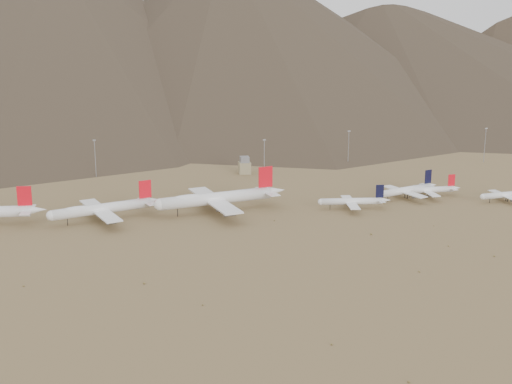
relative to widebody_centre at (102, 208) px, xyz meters
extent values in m
plane|color=olive|center=(63.18, -21.81, -6.65)|extent=(3000.00, 3000.00, 0.00)
cone|color=white|center=(-34.15, 0.42, 0.81)|extent=(10.66, 5.94, 5.36)
cube|color=white|center=(-38.75, 0.68, 0.96)|extent=(6.32, 20.34, 0.36)
cube|color=red|center=(-39.90, 0.74, 8.63)|extent=(7.51, 0.96, 10.57)
cylinder|color=white|center=(-0.26, -0.09, -0.07)|extent=(52.84, 23.23, 5.59)
sphere|color=white|center=(-25.75, -9.07, -0.07)|extent=(5.47, 5.47, 5.47)
cone|color=white|center=(28.29, 9.97, 0.35)|extent=(10.85, 7.97, 5.03)
cube|color=white|center=(-1.28, -0.45, -0.91)|extent=(24.62, 49.61, 0.70)
cube|color=white|center=(24.21, 8.53, 0.49)|extent=(10.84, 19.38, 0.34)
cube|color=red|center=(23.19, 8.17, 7.68)|extent=(6.79, 2.81, 9.91)
cylinder|color=black|center=(-18.10, -6.38, -4.76)|extent=(0.36, 0.36, 3.78)
cylinder|color=black|center=(0.30, 1.58, -4.76)|extent=(0.45, 0.45, 3.78)
cylinder|color=black|center=(1.22, -1.05, -4.76)|extent=(0.45, 0.45, 3.78)
ellipsoid|color=white|center=(-13.52, -4.76, 1.47)|extent=(17.71, 9.70, 3.35)
cylinder|color=slate|center=(-4.57, 8.90, -2.29)|extent=(5.93, 4.17, 2.51)
cylinder|color=slate|center=(2.01, -9.80, -2.29)|extent=(5.93, 4.17, 2.51)
cylinder|color=slate|center=(-7.54, 17.31, -2.29)|extent=(5.93, 4.17, 2.51)
cylinder|color=slate|center=(4.98, -18.21, -2.29)|extent=(5.93, 4.17, 2.51)
cylinder|color=white|center=(62.48, 5.67, 1.33)|extent=(65.27, 22.24, 6.77)
sphere|color=white|center=(30.65, -2.17, 1.33)|extent=(6.64, 6.64, 6.64)
cone|color=white|center=(98.12, 14.44, 1.84)|extent=(12.91, 8.74, 6.10)
cube|color=white|center=(61.20, 5.35, 0.31)|extent=(24.54, 60.86, 0.85)
cube|color=white|center=(93.03, 13.18, 2.01)|extent=(11.19, 23.58, 0.41)
cube|color=red|center=(91.76, 12.87, 10.72)|extent=(8.42, 2.63, 12.02)
cylinder|color=black|center=(40.20, 0.18, -4.35)|extent=(0.44, 0.44, 4.59)
cylinder|color=black|center=(63.34, 7.62, -4.35)|extent=(0.55, 0.55, 4.59)
cylinder|color=black|center=(64.15, 4.33, -4.35)|extent=(0.55, 0.55, 4.59)
ellipsoid|color=white|center=(45.93, 1.59, 3.19)|extent=(21.58, 9.95, 4.06)
cylinder|color=slate|center=(58.33, 17.02, -1.36)|extent=(7.09, 4.53, 3.05)
cylinder|color=slate|center=(64.07, -6.32, -1.36)|extent=(7.09, 4.53, 3.05)
cylinder|color=slate|center=(55.75, 27.53, -1.36)|extent=(7.09, 4.53, 3.05)
cylinder|color=slate|center=(66.66, -16.82, -1.36)|extent=(7.09, 4.53, 3.05)
cylinder|color=white|center=(138.99, -1.44, -2.14)|extent=(35.25, 7.34, 3.80)
sphere|color=white|center=(121.56, 0.33, -2.14)|extent=(3.73, 3.73, 3.73)
cone|color=white|center=(158.52, -3.44, -1.86)|extent=(6.62, 4.05, 3.42)
cube|color=white|center=(138.30, -1.37, -2.71)|extent=(8.63, 30.45, 0.48)
cube|color=white|center=(155.73, -3.15, -1.76)|extent=(4.30, 11.68, 0.23)
cube|color=black|center=(155.03, -3.08, 3.52)|extent=(4.57, 0.80, 7.51)
cylinder|color=black|center=(126.79, -0.20, -5.35)|extent=(0.40, 0.40, 2.60)
cylinder|color=black|center=(139.79, -0.57, -5.35)|extent=(0.50, 0.50, 2.60)
cylinder|color=black|center=(139.59, -2.46, -5.35)|extent=(0.50, 0.50, 2.60)
cylinder|color=slate|center=(139.15, 6.99, -3.65)|extent=(3.66, 2.06, 1.71)
cylinder|color=slate|center=(137.44, -9.74, -3.65)|extent=(3.66, 2.06, 1.71)
cylinder|color=white|center=(177.95, 15.35, -1.62)|extent=(38.06, 17.90, 4.25)
sphere|color=white|center=(159.68, 8.39, -1.62)|extent=(4.16, 4.16, 4.16)
cone|color=white|center=(198.42, 23.15, -1.30)|extent=(7.94, 6.08, 3.82)
cube|color=white|center=(177.22, 15.07, -2.26)|extent=(17.78, 33.55, 0.53)
cube|color=white|center=(195.50, 22.04, -1.19)|extent=(7.83, 13.16, 0.25)
cube|color=black|center=(194.76, 21.76, 4.69)|extent=(4.89, 2.17, 8.38)
cylinder|color=black|center=(165.16, 10.48, -5.19)|extent=(0.45, 0.45, 2.91)
cylinder|color=black|center=(178.31, 16.62, -5.19)|extent=(0.56, 0.56, 2.91)
cylinder|color=black|center=(179.06, 14.64, -5.19)|extent=(0.56, 0.56, 2.91)
cylinder|color=slate|center=(173.88, 23.84, -3.31)|extent=(4.33, 3.18, 1.91)
cylinder|color=slate|center=(180.57, 6.30, -3.31)|extent=(4.33, 3.18, 1.91)
cylinder|color=white|center=(192.65, 16.70, -2.37)|extent=(33.37, 4.41, 3.61)
sphere|color=white|center=(176.01, 16.30, -2.37)|extent=(3.54, 3.54, 3.54)
cone|color=white|center=(211.29, 17.15, -2.10)|extent=(6.07, 3.40, 3.25)
cube|color=white|center=(191.99, 16.69, -2.91)|extent=(6.01, 28.66, 0.45)
cube|color=white|center=(208.63, 17.09, -2.00)|extent=(3.26, 10.91, 0.22)
cube|color=red|center=(207.96, 17.07, 3.01)|extent=(4.34, 0.43, 7.13)
cylinder|color=black|center=(181.00, 16.42, -5.41)|extent=(0.38, 0.38, 2.47)
cylinder|color=black|center=(193.30, 17.62, -5.41)|extent=(0.48, 0.48, 2.47)
cylinder|color=black|center=(193.34, 15.81, -5.41)|extent=(0.48, 0.48, 2.47)
cylinder|color=slate|center=(191.79, 24.67, -3.80)|extent=(3.37, 1.71, 1.63)
cylinder|color=slate|center=(192.18, 8.70, -3.80)|extent=(3.37, 1.71, 1.63)
cylinder|color=white|center=(234.30, -1.57, -2.51)|extent=(32.34, 7.54, 3.49)
sphere|color=white|center=(218.35, -3.61, -2.51)|extent=(3.42, 3.42, 3.42)
cube|color=white|center=(233.66, -1.65, -3.04)|extent=(8.60, 27.99, 0.44)
cylinder|color=black|center=(223.13, -3.00, -5.45)|extent=(0.37, 0.37, 2.39)
cylinder|color=black|center=(234.83, -0.62, -5.45)|extent=(0.46, 0.46, 2.39)
cylinder|color=black|center=(235.05, -2.35, -5.45)|extent=(0.46, 0.46, 2.39)
cylinder|color=slate|center=(232.68, 6.00, -3.90)|extent=(3.39, 1.97, 1.57)
cube|color=gray|center=(93.18, 98.19, -2.65)|extent=(8.00, 8.00, 8.00)
cube|color=slate|center=(93.18, 98.19, 3.35)|extent=(6.00, 6.00, 4.00)
cylinder|color=gray|center=(-7.86, 105.61, 5.85)|extent=(0.50, 0.50, 25.00)
cube|color=gray|center=(-7.86, 105.61, 18.65)|extent=(2.00, 0.60, 0.80)
cylinder|color=gray|center=(104.96, 87.06, 5.85)|extent=(0.50, 0.50, 25.00)
cube|color=gray|center=(104.96, 87.06, 18.65)|extent=(2.00, 0.60, 0.80)
cylinder|color=gray|center=(171.62, 111.21, 5.85)|extent=(0.50, 0.50, 25.00)
cube|color=gray|center=(171.62, 111.21, 18.65)|extent=(2.00, 0.60, 0.80)
cylinder|color=gray|center=(275.01, 105.36, 5.85)|extent=(0.50, 0.50, 25.00)
cube|color=gray|center=(275.01, 105.36, 18.65)|extent=(2.00, 0.60, 0.80)
ellipsoid|color=olive|center=(179.58, -90.80, -6.31)|extent=(0.89, 0.89, 0.68)
ellipsoid|color=olive|center=(165.05, -73.49, -6.38)|extent=(0.70, 0.70, 0.52)
ellipsoid|color=olive|center=(19.77, -96.82, -6.25)|extent=(1.00, 1.00, 0.79)
ellipsoid|color=olive|center=(171.67, -41.07, -6.47)|extent=(0.53, 0.53, 0.36)
ellipsoid|color=olive|center=(41.43, -123.17, -6.34)|extent=(0.70, 0.70, 0.62)
ellipsoid|color=olive|center=(137.66, -103.63, -6.33)|extent=(0.86, 0.86, 0.63)
ellipsoid|color=olive|center=(97.54, -192.31, -6.30)|extent=(0.85, 0.85, 0.70)
ellipsoid|color=olive|center=(-29.22, -91.02, -6.36)|extent=(0.97, 0.97, 0.58)
ellipsoid|color=olive|center=(81.19, -163.88, -6.33)|extent=(0.79, 0.79, 0.64)
ellipsoid|color=olive|center=(134.41, -49.33, -6.26)|extent=(1.05, 1.05, 0.78)
ellipsoid|color=olive|center=(90.96, -17.31, -6.35)|extent=(0.71, 0.71, 0.60)
camera|label=1|loc=(17.56, -377.42, 104.12)|focal=50.00mm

